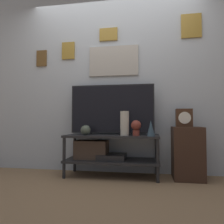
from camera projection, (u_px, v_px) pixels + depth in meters
The scene contains 10 objects.
ground_plane at pixel (108, 182), 2.57m from camera, with size 12.00×12.00×0.00m, color #846647.
wall_back at pixel (115, 77), 3.17m from camera, with size 6.40×0.08×2.70m.
media_console at pixel (104, 150), 2.87m from camera, with size 1.22×0.46×0.54m.
television at pixel (112, 109), 2.98m from camera, with size 1.14×0.05×0.68m.
vase_round_glass at pixel (86, 130), 2.83m from camera, with size 0.13×0.13×0.13m.
vase_slim_bronze at pixel (151, 128), 2.61m from camera, with size 0.10×0.10×0.19m.
vase_tall_ceramic at pixel (125, 123), 2.73m from camera, with size 0.11×0.11×0.31m.
decorative_bust at pixel (136, 127), 2.70m from camera, with size 0.12×0.12×0.19m.
side_table at pixel (187, 153), 2.72m from camera, with size 0.36×0.39×0.65m.
mantel_clock at pixel (184, 118), 2.78m from camera, with size 0.20×0.11×0.23m.
Camera 1 is at (0.49, -2.56, 0.72)m, focal length 35.00 mm.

